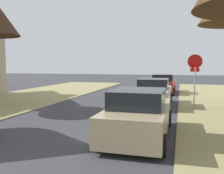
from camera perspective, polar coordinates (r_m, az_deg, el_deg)
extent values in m
cylinder|color=#9EA0A5|center=(13.99, 18.50, -0.14)|extent=(0.07, 0.59, 2.20)
cylinder|color=white|center=(14.28, 18.60, 5.62)|extent=(0.82, 0.26, 0.79)
cylinder|color=red|center=(14.28, 18.60, 5.62)|extent=(0.77, 0.26, 0.75)
cube|color=red|center=(14.17, 18.57, 3.77)|extent=(0.48, 0.11, 0.20)
cylinder|color=brown|center=(14.55, 24.48, 14.52)|extent=(0.93, 1.27, 1.03)
cube|color=tan|center=(8.24, 6.26, -7.29)|extent=(1.82, 4.40, 0.85)
cube|color=black|center=(7.91, 6.06, -2.62)|extent=(1.60, 2.03, 0.56)
cylinder|color=black|center=(10.05, 2.85, -6.70)|extent=(0.20, 0.60, 0.60)
cylinder|color=black|center=(9.83, 12.87, -7.10)|extent=(0.20, 0.60, 0.60)
cylinder|color=black|center=(6.97, -3.26, -12.05)|extent=(0.20, 0.60, 0.60)
cylinder|color=black|center=(6.64, 11.49, -13.02)|extent=(0.20, 0.60, 0.60)
cube|color=#BCBCC1|center=(14.62, 9.63, -1.92)|extent=(1.82, 4.40, 0.85)
cube|color=black|center=(14.33, 9.58, 0.78)|extent=(1.60, 2.03, 0.56)
cylinder|color=black|center=(16.38, 7.19, -2.16)|extent=(0.20, 0.60, 0.60)
cylinder|color=black|center=(16.23, 13.28, -2.32)|extent=(0.20, 0.60, 0.60)
cylinder|color=black|center=(13.16, 5.09, -3.91)|extent=(0.20, 0.60, 0.60)
cylinder|color=black|center=(12.96, 12.70, -4.15)|extent=(0.20, 0.60, 0.60)
cube|color=red|center=(21.43, 11.69, 0.25)|extent=(1.82, 4.40, 0.85)
cube|color=black|center=(21.17, 11.68, 2.11)|extent=(1.60, 2.03, 0.56)
cylinder|color=black|center=(23.17, 9.81, -0.08)|extent=(0.20, 0.60, 0.60)
cylinder|color=black|center=(23.06, 14.11, -0.18)|extent=(0.20, 0.60, 0.60)
cylinder|color=black|center=(19.90, 8.85, -0.90)|extent=(0.20, 0.60, 0.60)
cylinder|color=black|center=(19.78, 13.87, -1.03)|extent=(0.20, 0.60, 0.60)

